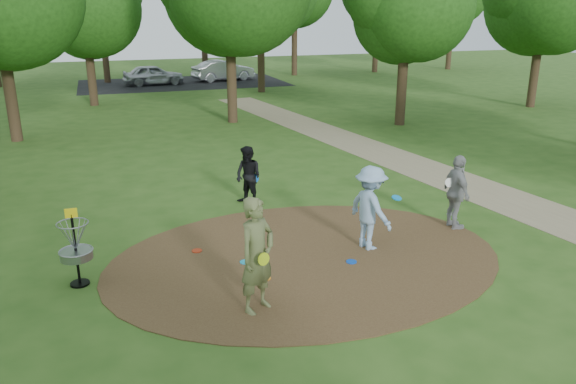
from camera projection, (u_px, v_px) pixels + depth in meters
name	position (u px, v px, depth m)	size (l,w,h in m)	color
ground	(306.00, 258.00, 11.81)	(100.00, 100.00, 0.00)	#2D5119
dirt_clearing	(306.00, 258.00, 11.80)	(8.40, 8.40, 0.02)	#47301C
footpath	(500.00, 197.00, 15.59)	(2.00, 40.00, 0.01)	#8C7A5B
parking_lot	(183.00, 83.00, 39.40)	(14.00, 8.00, 0.01)	black
player_observer_with_disc	(257.00, 255.00, 9.49)	(0.90, 0.82, 2.07)	#5D663B
player_throwing_with_disc	(370.00, 208.00, 12.04)	(1.26, 1.33, 1.86)	#91B3D9
player_walking_with_disc	(248.00, 176.00, 14.81)	(0.92, 0.97, 1.59)	black
player_waiting_with_disc	(457.00, 192.00, 13.17)	(0.58, 1.09, 1.79)	gray
disc_ground_cyan	(245.00, 262.00, 11.57)	(0.22, 0.22, 0.02)	#189BC5
disc_ground_blue	(351.00, 262.00, 11.59)	(0.22, 0.22, 0.02)	#0B43C0
disc_ground_red	(197.00, 251.00, 12.11)	(0.22, 0.22, 0.02)	#B52C12
car_left	(153.00, 75.00, 38.14)	(1.62, 4.04, 1.38)	#B3B5BB
car_right	(223.00, 71.00, 40.36)	(1.54, 4.43, 1.46)	#AEAEB6
disc_ground_orange	(265.00, 278.00, 10.89)	(0.22, 0.22, 0.02)	orange
disc_golf_basket	(75.00, 242.00, 10.43)	(0.63, 0.63, 1.54)	black
tree_ring	(255.00, 1.00, 19.07)	(37.30, 45.49, 9.14)	#332316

